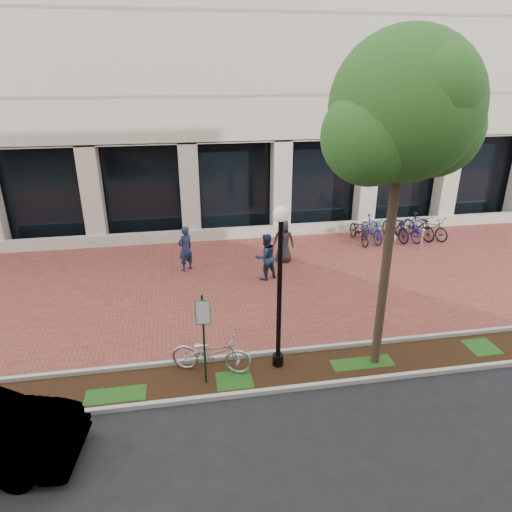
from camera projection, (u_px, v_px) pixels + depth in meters
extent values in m
plane|color=black|center=(255.00, 281.00, 16.20)|extent=(120.00, 120.00, 0.00)
cube|color=brown|center=(255.00, 281.00, 16.20)|extent=(40.00, 9.00, 0.01)
cube|color=black|center=(291.00, 370.00, 11.42)|extent=(40.00, 1.50, 0.01)
cube|color=#A1A298|center=(284.00, 352.00, 12.08)|extent=(40.00, 0.12, 0.12)
cube|color=#A1A298|center=(298.00, 388.00, 10.71)|extent=(40.00, 0.12, 0.12)
cube|color=black|center=(234.00, 186.00, 20.50)|extent=(40.00, 0.15, 4.20)
cube|color=beige|center=(238.00, 233.00, 20.20)|extent=(40.00, 0.25, 0.50)
cube|color=beige|center=(236.00, 190.00, 19.86)|extent=(0.80, 0.80, 4.20)
cube|color=#133414|center=(204.00, 340.00, 10.54)|extent=(0.05, 0.05, 2.36)
cube|color=#1B6F3A|center=(203.00, 312.00, 10.23)|extent=(0.34, 0.02, 0.62)
cube|color=silver|center=(203.00, 313.00, 10.21)|extent=(0.30, 0.01, 0.56)
cylinder|color=black|center=(278.00, 360.00, 11.58)|extent=(0.28, 0.28, 0.30)
cylinder|color=black|center=(279.00, 297.00, 10.90)|extent=(0.12, 0.12, 3.88)
sphere|color=silver|center=(281.00, 214.00, 10.10)|extent=(0.36, 0.36, 0.36)
cylinder|color=#473528|center=(384.00, 279.00, 10.88)|extent=(0.22, 0.22, 4.71)
sphere|color=#285219|center=(405.00, 106.00, 9.37)|extent=(3.15, 3.15, 3.15)
sphere|color=#285219|center=(432.00, 127.00, 9.98)|extent=(2.20, 2.20, 2.20)
sphere|color=#285219|center=(371.00, 136.00, 9.24)|extent=(2.05, 2.05, 2.05)
imported|color=#B7B7BC|center=(211.00, 353.00, 11.21)|extent=(2.15, 1.29, 1.07)
imported|color=#1B2444|center=(185.00, 249.00, 16.78)|extent=(0.75, 0.71, 1.72)
imported|color=#1D2D4A|center=(266.00, 257.00, 16.08)|extent=(1.01, 0.90, 1.70)
imported|color=#242428|center=(284.00, 241.00, 17.54)|extent=(0.88, 0.63, 1.69)
cylinder|color=silver|center=(422.00, 240.00, 18.90)|extent=(0.11, 0.11, 0.81)
sphere|color=silver|center=(423.00, 230.00, 18.72)|extent=(0.12, 0.12, 0.12)
imported|color=black|center=(360.00, 231.00, 19.66)|extent=(0.74, 1.96, 1.02)
imported|color=navy|center=(372.00, 229.00, 19.73)|extent=(0.69, 1.92, 1.13)
imported|color=#B0AFB4|center=(384.00, 230.00, 19.84)|extent=(0.94, 2.01, 1.02)
imported|color=black|center=(395.00, 228.00, 19.90)|extent=(0.88, 1.95, 1.13)
imported|color=navy|center=(407.00, 228.00, 20.01)|extent=(1.12, 2.05, 1.02)
imported|color=black|center=(419.00, 226.00, 20.08)|extent=(1.06, 1.96, 1.13)
imported|color=black|center=(430.00, 227.00, 20.19)|extent=(1.30, 2.05, 1.02)
cylinder|color=silver|center=(395.00, 231.00, 19.96)|extent=(0.04, 0.04, 0.80)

